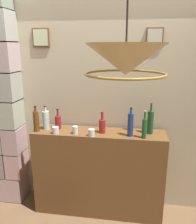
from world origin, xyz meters
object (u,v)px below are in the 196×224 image
object	(u,v)px
liquor_bottle_gin	(58,122)
liquor_bottle_rye	(130,124)
liquor_bottle_amaro	(131,123)
pendant_lamp	(126,60)
liquor_bottle_vodka	(144,128)
glass_tumbler_shot	(56,130)
liquor_bottle_mezcal	(150,122)
liquor_bottle_bourbon	(102,125)
glass_tumbler_rocks	(92,133)
liquor_bottle_sherry	(46,120)
glass_tumbler_highball	(75,130)
liquor_bottle_vermouth	(36,121)

from	to	relation	value
liquor_bottle_gin	liquor_bottle_rye	world-z (taller)	liquor_bottle_rye
liquor_bottle_rye	liquor_bottle_amaro	bearing A→B (deg)	89.34
pendant_lamp	liquor_bottle_amaro	bearing A→B (deg)	87.81
liquor_bottle_vodka	glass_tumbler_shot	size ratio (longest dim) A/B	3.81
liquor_bottle_mezcal	pendant_lamp	bearing A→B (deg)	-103.98
liquor_bottle_bourbon	liquor_bottle_rye	distance (m)	0.32
liquor_bottle_mezcal	liquor_bottle_rye	xyz separation A→B (m)	(-0.22, -0.11, -0.00)
liquor_bottle_bourbon	liquor_bottle_rye	bearing A→B (deg)	-9.37
glass_tumbler_rocks	liquor_bottle_gin	bearing A→B (deg)	157.47
liquor_bottle_vodka	liquor_bottle_rye	size ratio (longest dim) A/B	0.95
liquor_bottle_sherry	glass_tumbler_rocks	bearing A→B (deg)	-13.61
liquor_bottle_gin	glass_tumbler_highball	distance (m)	0.28
glass_tumbler_highball	liquor_bottle_amaro	bearing A→B (deg)	19.14
liquor_bottle_mezcal	liquor_bottle_sherry	distance (m)	1.20
liquor_bottle_vodka	liquor_bottle_sherry	world-z (taller)	liquor_bottle_vodka
liquor_bottle_gin	pendant_lamp	world-z (taller)	pendant_lamp
liquor_bottle_vodka	glass_tumbler_rocks	xyz separation A→B (m)	(-0.56, -0.03, -0.08)
liquor_bottle_mezcal	liquor_bottle_vermouth	xyz separation A→B (m)	(-1.29, -0.12, -0.01)
glass_tumbler_rocks	liquor_bottle_vodka	bearing A→B (deg)	2.60
liquor_bottle_amaro	liquor_bottle_rye	xyz separation A→B (m)	(-0.00, -0.19, 0.05)
liquor_bottle_mezcal	liquor_bottle_bourbon	size ratio (longest dim) A/B	1.41
liquor_bottle_amaro	glass_tumbler_shot	bearing A→B (deg)	-163.60
liquor_bottle_vermouth	pendant_lamp	size ratio (longest dim) A/B	0.52
liquor_bottle_mezcal	glass_tumbler_highball	world-z (taller)	liquor_bottle_mezcal
liquor_bottle_vodka	glass_tumbler_rocks	bearing A→B (deg)	-177.40
liquor_bottle_bourbon	glass_tumbler_shot	size ratio (longest dim) A/B	3.13
liquor_bottle_bourbon	liquor_bottle_rye	xyz separation A→B (m)	(0.31, -0.05, 0.04)
glass_tumbler_rocks	pendant_lamp	bearing A→B (deg)	-66.41
liquor_bottle_amaro	pendant_lamp	bearing A→B (deg)	-92.19
liquor_bottle_rye	glass_tumbler_rocks	world-z (taller)	liquor_bottle_rye
liquor_bottle_mezcal	liquor_bottle_sherry	size ratio (longest dim) A/B	1.23
liquor_bottle_amaro	glass_tumbler_rocks	xyz separation A→B (m)	(-0.42, -0.25, -0.04)
liquor_bottle_gin	glass_tumbler_rocks	distance (m)	0.47
liquor_bottle_mezcal	liquor_bottle_vermouth	world-z (taller)	liquor_bottle_mezcal
liquor_bottle_vodka	glass_tumbler_highball	xyz separation A→B (m)	(-0.76, 0.02, -0.07)
glass_tumbler_highball	liquor_bottle_rye	bearing A→B (deg)	1.99
liquor_bottle_gin	glass_tumbler_rocks	size ratio (longest dim) A/B	3.06
liquor_bottle_mezcal	glass_tumbler_rocks	bearing A→B (deg)	-164.53
liquor_bottle_mezcal	liquor_bottle_gin	distance (m)	1.07
liquor_bottle_vodka	liquor_bottle_rye	bearing A→B (deg)	165.56
liquor_bottle_vermouth	pendant_lamp	xyz separation A→B (m)	(1.03, -0.92, 0.73)
glass_tumbler_highball	liquor_bottle_bourbon	bearing A→B (deg)	13.92
liquor_bottle_bourbon	pendant_lamp	size ratio (longest dim) A/B	0.43
liquor_bottle_sherry	liquor_bottle_bourbon	world-z (taller)	liquor_bottle_sherry
liquor_bottle_bourbon	liquor_bottle_rye	size ratio (longest dim) A/B	0.78
liquor_bottle_vodka	glass_tumbler_rocks	world-z (taller)	liquor_bottle_vodka
liquor_bottle_amaro	glass_tumbler_highball	bearing A→B (deg)	-160.86
liquor_bottle_gin	glass_tumbler_highball	bearing A→B (deg)	-29.73
glass_tumbler_shot	liquor_bottle_sherry	bearing A→B (deg)	140.73
liquor_bottle_gin	liquor_bottle_vermouth	size ratio (longest dim) A/B	0.81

